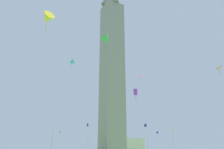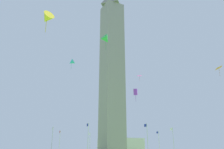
{
  "view_description": "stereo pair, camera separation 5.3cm",
  "coord_description": "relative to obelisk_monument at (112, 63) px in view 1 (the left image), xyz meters",
  "views": [
    {
      "loc": [
        -59.75,
        30.95,
        2.16
      ],
      "look_at": [
        0.0,
        0.0,
        25.32
      ],
      "focal_mm": 34.42,
      "sensor_mm": 36.0,
      "label": 1
    },
    {
      "loc": [
        -59.77,
        30.91,
        2.16
      ],
      "look_at": [
        0.0,
        0.0,
        25.32
      ],
      "focal_mm": 34.42,
      "sensor_mm": 36.0,
      "label": 2
    }
  ],
  "objects": [
    {
      "name": "flagpole_e",
      "position": [
        0.06,
        17.82,
        -25.22
      ],
      "size": [
        1.12,
        0.14,
        7.73
      ],
      "color": "silver",
      "rests_on": "ground"
    },
    {
      "name": "flagpole_n",
      "position": [
        17.88,
        0.0,
        -25.22
      ],
      "size": [
        1.12,
        0.14,
        7.73
      ],
      "color": "silver",
      "rests_on": "ground"
    },
    {
      "name": "flagpole_se",
      "position": [
        -12.54,
        12.6,
        -25.22
      ],
      "size": [
        1.12,
        0.14,
        7.73
      ],
      "color": "silver",
      "rests_on": "ground"
    },
    {
      "name": "kite_purple_box",
      "position": [
        -24.52,
        7.33,
        -16.53
      ],
      "size": [
        1.25,
        1.21,
        2.68
      ],
      "color": "purple"
    },
    {
      "name": "flagpole_sw",
      "position": [
        -12.54,
        -12.6,
        -25.22
      ],
      "size": [
        1.12,
        0.14,
        7.73
      ],
      "color": "silver",
      "rests_on": "ground"
    },
    {
      "name": "kite_green_delta",
      "position": [
        -31.79,
        17.54,
        -10.65
      ],
      "size": [
        1.86,
        2.11,
        2.74
      ],
      "color": "green"
    },
    {
      "name": "kite_pink_diamond",
      "position": [
        -8.8,
        -4.84,
        -6.54
      ],
      "size": [
        1.62,
        1.64,
        2.06
      ],
      "color": "pink"
    },
    {
      "name": "distant_building",
      "position": [
        47.13,
        -28.72,
        -26.0
      ],
      "size": [
        29.83,
        12.63,
        6.95
      ],
      "color": "beige",
      "rests_on": "ground"
    },
    {
      "name": "kite_cyan_delta",
      "position": [
        -3.82,
        15.07,
        -3.99
      ],
      "size": [
        2.34,
        2.45,
        3.11
      ],
      "color": "#33C6D1"
    },
    {
      "name": "kite_yellow_delta",
      "position": [
        -41.31,
        28.35,
        -15.6
      ],
      "size": [
        1.6,
        1.41,
        2.21
      ],
      "color": "yellow"
    },
    {
      "name": "kite_orange_diamond",
      "position": [
        -28.69,
        -14.14,
        -9.04
      ],
      "size": [
        2.1,
        2.09,
        2.48
      ],
      "color": "orange"
    },
    {
      "name": "flagpole_nw",
      "position": [
        12.66,
        -12.6,
        -25.22
      ],
      "size": [
        1.12,
        0.14,
        7.73
      ],
      "color": "silver",
      "rests_on": "ground"
    },
    {
      "name": "flagpole_s",
      "position": [
        -17.75,
        0.0,
        -25.22
      ],
      "size": [
        1.12,
        0.14,
        7.73
      ],
      "color": "silver",
      "rests_on": "ground"
    },
    {
      "name": "flagpole_ne",
      "position": [
        12.66,
        12.6,
        -25.22
      ],
      "size": [
        1.12,
        0.14,
        7.73
      ],
      "color": "silver",
      "rests_on": "ground"
    },
    {
      "name": "flagpole_w",
      "position": [
        0.06,
        -17.82,
        -25.22
      ],
      "size": [
        1.12,
        0.14,
        7.73
      ],
      "color": "silver",
      "rests_on": "ground"
    },
    {
      "name": "obelisk_monument",
      "position": [
        0.0,
        0.0,
        0.0
      ],
      "size": [
        6.48,
        6.48,
        58.94
      ],
      "color": "gray",
      "rests_on": "ground"
    }
  ]
}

